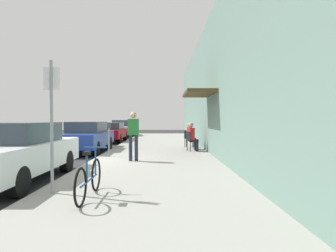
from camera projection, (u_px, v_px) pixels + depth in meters
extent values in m
plane|color=#2D2D30|center=(91.00, 163.00, 9.95)|extent=(60.00, 60.00, 0.00)
cube|color=#9E9B93|center=(157.00, 155.00, 11.97)|extent=(4.50, 32.00, 0.12)
cube|color=gray|center=(213.00, 85.00, 11.91)|extent=(0.30, 32.00, 6.00)
cube|color=#4C381E|center=(198.00, 93.00, 11.30)|extent=(1.10, 2.80, 0.12)
cube|color=silver|center=(15.00, 156.00, 6.95)|extent=(1.80, 4.40, 0.67)
cube|color=#333D47|center=(18.00, 132.00, 7.09)|extent=(1.48, 2.11, 0.50)
cylinder|color=black|center=(66.00, 161.00, 8.33)|extent=(0.22, 0.64, 0.64)
cylinder|color=black|center=(13.00, 161.00, 8.32)|extent=(0.22, 0.64, 0.64)
cylinder|color=black|center=(18.00, 182.00, 5.61)|extent=(0.22, 0.64, 0.64)
cube|color=navy|center=(86.00, 139.00, 13.25)|extent=(1.80, 4.40, 0.62)
cube|color=#333D47|center=(87.00, 127.00, 13.39)|extent=(1.48, 2.11, 0.50)
cylinder|color=black|center=(109.00, 143.00, 14.63)|extent=(0.22, 0.64, 0.64)
cylinder|color=black|center=(78.00, 143.00, 14.62)|extent=(0.22, 0.64, 0.64)
cylinder|color=black|center=(96.00, 149.00, 11.91)|extent=(0.22, 0.64, 0.64)
cylinder|color=black|center=(59.00, 149.00, 11.89)|extent=(0.22, 0.64, 0.64)
cube|color=maroon|center=(111.00, 133.00, 19.18)|extent=(1.80, 4.40, 0.55)
cube|color=#333D47|center=(111.00, 126.00, 19.31)|extent=(1.48, 2.11, 0.44)
cylinder|color=black|center=(125.00, 136.00, 20.55)|extent=(0.22, 0.64, 0.64)
cylinder|color=black|center=(103.00, 136.00, 20.54)|extent=(0.22, 0.64, 0.64)
cylinder|color=black|center=(119.00, 139.00, 17.83)|extent=(0.22, 0.64, 0.64)
cylinder|color=black|center=(94.00, 139.00, 17.81)|extent=(0.22, 0.64, 0.64)
cube|color=silver|center=(122.00, 130.00, 24.40)|extent=(1.80, 4.40, 0.63)
cube|color=#333D47|center=(123.00, 123.00, 24.53)|extent=(1.48, 2.11, 0.51)
cylinder|color=black|center=(133.00, 132.00, 25.77)|extent=(0.22, 0.64, 0.64)
cylinder|color=black|center=(116.00, 133.00, 25.76)|extent=(0.22, 0.64, 0.64)
cylinder|color=black|center=(129.00, 134.00, 23.05)|extent=(0.22, 0.64, 0.64)
cylinder|color=black|center=(110.00, 134.00, 23.03)|extent=(0.22, 0.64, 0.64)
cylinder|color=slate|center=(109.00, 142.00, 10.85)|extent=(0.07, 0.07, 1.10)
cube|color=#383D42|center=(109.00, 125.00, 10.83)|extent=(0.12, 0.10, 0.22)
cylinder|color=gray|center=(52.00, 127.00, 5.50)|extent=(0.06, 0.06, 2.60)
cube|color=white|center=(52.00, 78.00, 5.50)|extent=(0.32, 0.02, 0.44)
torus|color=black|center=(96.00, 175.00, 5.69)|extent=(0.04, 0.66, 0.66)
torus|color=black|center=(81.00, 187.00, 4.64)|extent=(0.04, 0.66, 0.66)
cylinder|color=#1E4C8C|center=(89.00, 180.00, 5.17)|extent=(0.04, 1.05, 0.04)
cylinder|color=#1E4C8C|center=(87.00, 168.00, 5.01)|extent=(0.04, 0.04, 0.50)
cube|color=black|center=(87.00, 153.00, 5.00)|extent=(0.10, 0.20, 0.06)
cylinder|color=#1E4C8C|center=(95.00, 161.00, 5.63)|extent=(0.03, 0.03, 0.56)
cylinder|color=#1E4C8C|center=(95.00, 147.00, 5.63)|extent=(0.46, 0.03, 0.03)
cylinder|color=black|center=(195.00, 145.00, 13.01)|extent=(0.04, 0.04, 0.45)
cylinder|color=black|center=(198.00, 146.00, 12.64)|extent=(0.04, 0.04, 0.45)
cylinder|color=black|center=(187.00, 146.00, 12.89)|extent=(0.04, 0.04, 0.45)
cylinder|color=black|center=(190.00, 147.00, 12.53)|extent=(0.04, 0.04, 0.45)
cube|color=black|center=(193.00, 141.00, 12.76)|extent=(0.55, 0.55, 0.03)
cube|color=black|center=(188.00, 136.00, 12.69)|extent=(0.16, 0.43, 0.40)
cylinder|color=#232838|center=(195.00, 145.00, 12.92)|extent=(0.11, 0.11, 0.47)
cylinder|color=#232838|center=(193.00, 140.00, 12.87)|extent=(0.39, 0.24, 0.14)
cylinder|color=#232838|center=(197.00, 146.00, 12.73)|extent=(0.11, 0.11, 0.47)
cylinder|color=#232838|center=(194.00, 141.00, 12.68)|extent=(0.39, 0.24, 0.14)
cube|color=#B22626|center=(191.00, 134.00, 12.73)|extent=(0.32, 0.41, 0.56)
sphere|color=tan|center=(191.00, 125.00, 12.72)|extent=(0.22, 0.22, 0.22)
cylinder|color=black|center=(195.00, 144.00, 13.70)|extent=(0.04, 0.04, 0.45)
cylinder|color=black|center=(195.00, 145.00, 13.32)|extent=(0.04, 0.04, 0.45)
cylinder|color=black|center=(187.00, 144.00, 13.72)|extent=(0.04, 0.04, 0.45)
cylinder|color=black|center=(187.00, 145.00, 13.34)|extent=(0.04, 0.04, 0.45)
cube|color=black|center=(191.00, 139.00, 13.51)|extent=(0.47, 0.47, 0.03)
cube|color=black|center=(187.00, 135.00, 13.52)|extent=(0.06, 0.44, 0.40)
cylinder|color=#232838|center=(195.00, 144.00, 13.61)|extent=(0.11, 0.11, 0.47)
cylinder|color=#232838|center=(192.00, 139.00, 13.61)|extent=(0.37, 0.17, 0.14)
cylinder|color=#232838|center=(195.00, 144.00, 13.41)|extent=(0.11, 0.11, 0.47)
cylinder|color=#232838|center=(192.00, 140.00, 13.41)|extent=(0.37, 0.17, 0.14)
cube|color=#B22626|center=(189.00, 133.00, 13.51)|extent=(0.24, 0.37, 0.56)
sphere|color=tan|center=(189.00, 125.00, 13.50)|extent=(0.22, 0.22, 0.22)
cylinder|color=black|center=(193.00, 142.00, 14.72)|extent=(0.04, 0.04, 0.45)
cylinder|color=black|center=(192.00, 143.00, 14.35)|extent=(0.04, 0.04, 0.45)
cylinder|color=black|center=(186.00, 142.00, 14.81)|extent=(0.04, 0.04, 0.45)
cylinder|color=black|center=(185.00, 143.00, 14.45)|extent=(0.04, 0.04, 0.45)
cube|color=black|center=(189.00, 138.00, 14.58)|extent=(0.54, 0.54, 0.03)
cube|color=black|center=(185.00, 134.00, 14.62)|extent=(0.14, 0.43, 0.40)
cylinder|color=#232838|center=(131.00, 148.00, 9.73)|extent=(0.12, 0.12, 0.90)
cylinder|color=#232838|center=(136.00, 148.00, 9.73)|extent=(0.12, 0.12, 0.90)
cube|color=#267233|center=(133.00, 127.00, 9.71)|extent=(0.36, 0.22, 0.56)
sphere|color=tan|center=(133.00, 115.00, 9.70)|extent=(0.22, 0.22, 0.22)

